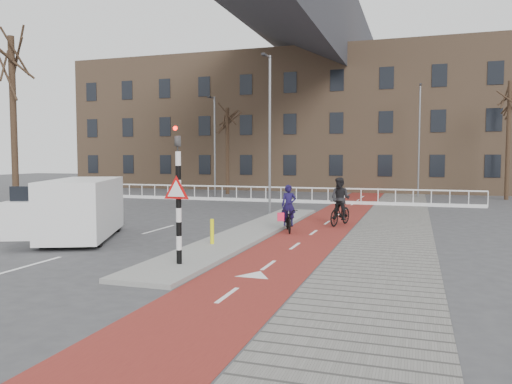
% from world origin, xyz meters
% --- Properties ---
extents(ground, '(120.00, 120.00, 0.00)m').
position_xyz_m(ground, '(0.00, 0.00, 0.00)').
color(ground, '#38383A').
rests_on(ground, ground).
extents(bike_lane, '(2.50, 60.00, 0.01)m').
position_xyz_m(bike_lane, '(1.50, 10.00, 0.01)').
color(bike_lane, maroon).
rests_on(bike_lane, ground).
extents(sidewalk, '(3.00, 60.00, 0.01)m').
position_xyz_m(sidewalk, '(4.30, 10.00, 0.01)').
color(sidewalk, slate).
rests_on(sidewalk, ground).
extents(curb_island, '(1.80, 16.00, 0.12)m').
position_xyz_m(curb_island, '(-0.70, 4.00, 0.06)').
color(curb_island, gray).
rests_on(curb_island, ground).
extents(traffic_signal, '(0.80, 0.80, 3.68)m').
position_xyz_m(traffic_signal, '(-0.60, -2.02, 1.99)').
color(traffic_signal, black).
rests_on(traffic_signal, curb_island).
extents(bollard, '(0.12, 0.12, 0.79)m').
position_xyz_m(bollard, '(-0.94, 0.98, 0.51)').
color(bollard, '#EFEB0D').
rests_on(bollard, curb_island).
extents(cyclist_near, '(1.10, 1.80, 1.80)m').
position_xyz_m(cyclist_near, '(0.55, 4.94, 0.61)').
color(cyclist_near, black).
rests_on(cyclist_near, bike_lane).
extents(cyclist_far, '(1.02, 1.95, 2.01)m').
position_xyz_m(cyclist_far, '(2.17, 7.29, 0.84)').
color(cyclist_far, black).
rests_on(cyclist_far, bike_lane).
extents(van, '(3.72, 5.23, 2.09)m').
position_xyz_m(van, '(-5.87, 1.11, 1.10)').
color(van, silver).
rests_on(van, ground).
extents(railing, '(28.00, 0.10, 0.99)m').
position_xyz_m(railing, '(-5.00, 17.00, 0.31)').
color(railing, silver).
rests_on(railing, ground).
extents(townhouse_row, '(46.00, 10.00, 15.90)m').
position_xyz_m(townhouse_row, '(-3.00, 32.00, 7.81)').
color(townhouse_row, '#7F6047').
rests_on(townhouse_row, ground).
extents(tree_left, '(0.30, 0.30, 8.36)m').
position_xyz_m(tree_left, '(-12.53, 5.08, 4.18)').
color(tree_left, black).
rests_on(tree_left, ground).
extents(tree_mid, '(0.29, 0.29, 6.65)m').
position_xyz_m(tree_mid, '(-8.80, 22.62, 3.32)').
color(tree_mid, black).
rests_on(tree_mid, ground).
extents(tree_right, '(0.27, 0.27, 7.90)m').
position_xyz_m(tree_right, '(10.93, 23.47, 3.95)').
color(tree_right, black).
rests_on(tree_right, ground).
extents(streetlight_near, '(0.12, 0.12, 7.84)m').
position_xyz_m(streetlight_near, '(-1.80, 10.38, 3.92)').
color(streetlight_near, slate).
rests_on(streetlight_near, ground).
extents(streetlight_left, '(0.12, 0.12, 7.25)m').
position_xyz_m(streetlight_left, '(-8.96, 20.48, 3.62)').
color(streetlight_left, slate).
rests_on(streetlight_left, ground).
extents(streetlight_right, '(0.12, 0.12, 8.08)m').
position_xyz_m(streetlight_right, '(5.28, 24.59, 4.04)').
color(streetlight_right, slate).
rests_on(streetlight_right, ground).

